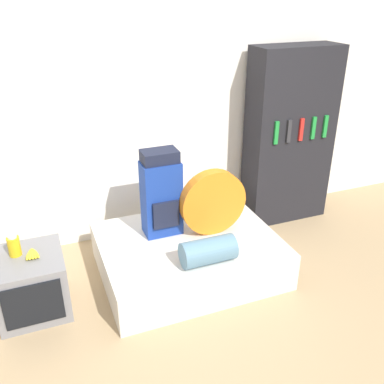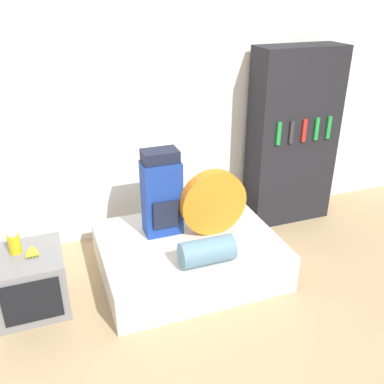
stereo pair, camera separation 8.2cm
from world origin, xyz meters
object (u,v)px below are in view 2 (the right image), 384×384
Objects in this scene: canister at (14,243)px; tent_bag at (213,202)px; backpack at (162,194)px; television at (32,281)px; bookshelf at (292,138)px; sleeping_roll at (207,251)px.

tent_bag is at bearing -0.70° from canister.
backpack is at bearing 6.59° from canister.
television is 0.31× the size of bookshelf.
canister is at bearing 179.30° from tent_bag.
sleeping_roll is 0.24× the size of bookshelf.
sleeping_roll is 0.77× the size of television.
tent_bag is at bearing -152.91° from bookshelf.
backpack is 1.24m from canister.
bookshelf is at bearing 13.09° from television.
backpack reaches higher than television.
bookshelf is (2.77, 0.55, 0.35)m from canister.
tent_bag is 0.32× the size of bookshelf.
backpack reaches higher than sleeping_roll.
sleeping_roll is at bearing -117.81° from tent_bag.
tent_bag is at bearing -21.14° from backpack.
backpack is 1.30× the size of tent_bag.
sleeping_roll is 2.57× the size of canister.
backpack is 1.27m from television.
tent_bag is (0.42, -0.16, -0.08)m from backpack.
television is (-1.35, 0.37, -0.21)m from sleeping_roll.
television is (-1.57, -0.05, -0.40)m from tent_bag.
backpack is 1.36× the size of television.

